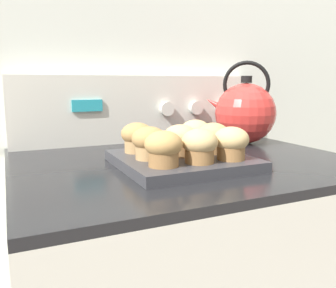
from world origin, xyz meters
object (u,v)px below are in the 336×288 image
(muffin_r1_c2, at_px, (213,137))
(muffin_pan, at_px, (181,161))
(muffin_r2_c0, at_px, (137,137))
(muffin_r0_c0, at_px, (163,148))
(muffin_r0_c1, at_px, (200,145))
(muffin_r0_c2, at_px, (231,143))
(muffin_r1_c1, at_px, (180,140))
(muffin_r2_c2, at_px, (196,133))
(tea_kettle, at_px, (245,112))
(muffin_r1_c0, at_px, (149,142))

(muffin_r1_c2, bearing_deg, muffin_pan, 179.87)
(muffin_pan, relative_size, muffin_r2_c0, 3.72)
(muffin_r0_c0, distance_m, muffin_r0_c1, 0.08)
(muffin_r0_c2, relative_size, muffin_r1_c1, 1.00)
(muffin_r2_c2, height_order, tea_kettle, tea_kettle)
(muffin_r0_c1, bearing_deg, muffin_r1_c1, 92.17)
(muffin_r2_c2, distance_m, tea_kettle, 0.25)
(muffin_r0_c2, bearing_deg, muffin_r0_c1, 179.63)
(muffin_r0_c1, relative_size, tea_kettle, 0.30)
(muffin_r0_c0, relative_size, tea_kettle, 0.30)
(muffin_r0_c2, xyz_separation_m, muffin_r1_c2, (0.00, 0.08, 0.00))
(muffin_pan, distance_m, muffin_r1_c0, 0.09)
(muffin_r0_c0, height_order, muffin_r1_c2, same)
(muffin_r0_c0, bearing_deg, muffin_r1_c2, 25.58)
(muffin_r0_c0, distance_m, muffin_r1_c0, 0.07)
(muffin_pan, xyz_separation_m, muffin_r0_c0, (-0.08, -0.07, 0.05))
(muffin_r0_c1, relative_size, muffin_r1_c2, 1.00)
(muffin_r0_c2, bearing_deg, muffin_r0_c0, 178.78)
(muffin_r0_c2, height_order, tea_kettle, tea_kettle)
(muffin_r1_c0, bearing_deg, muffin_r2_c2, 26.91)
(muffin_r2_c2, bearing_deg, muffin_r1_c0, -153.09)
(muffin_r0_c2, relative_size, muffin_r1_c2, 1.00)
(muffin_r0_c1, relative_size, muffin_r1_c0, 1.00)
(muffin_r1_c1, bearing_deg, muffin_r1_c2, -0.90)
(muffin_r0_c1, xyz_separation_m, muffin_r2_c2, (0.07, 0.15, 0.00))
(muffin_r0_c0, relative_size, muffin_r1_c2, 1.00)
(muffin_r1_c0, relative_size, muffin_r1_c1, 1.00)
(muffin_r0_c1, distance_m, tea_kettle, 0.40)
(muffin_r0_c0, bearing_deg, muffin_r2_c0, 89.41)
(muffin_r0_c1, bearing_deg, muffin_r1_c0, 135.94)
(muffin_r2_c0, relative_size, muffin_r2_c2, 1.00)
(tea_kettle, bearing_deg, muffin_r1_c1, -149.09)
(muffin_r0_c0, distance_m, muffin_r0_c2, 0.15)
(muffin_r0_c0, relative_size, muffin_r0_c1, 1.00)
(muffin_r0_c0, relative_size, muffin_r2_c0, 1.00)
(muffin_r1_c1, relative_size, muffin_r1_c2, 1.00)
(muffin_r1_c0, distance_m, muffin_r1_c1, 0.07)
(muffin_r2_c0, xyz_separation_m, tea_kettle, (0.37, 0.11, 0.04))
(muffin_r0_c2, xyz_separation_m, tea_kettle, (0.23, 0.26, 0.04))
(muffin_r0_c2, distance_m, muffin_r2_c2, 0.15)
(muffin_r0_c0, height_order, muffin_r2_c2, same)
(muffin_r2_c2, bearing_deg, muffin_r1_c2, -87.23)
(muffin_r0_c0, distance_m, muffin_r2_c0, 0.15)
(muffin_r0_c1, xyz_separation_m, muffin_r1_c2, (0.08, 0.08, 0.00))
(muffin_r1_c1, relative_size, tea_kettle, 0.30)
(muffin_r2_c0, bearing_deg, muffin_r1_c2, -26.56)
(muffin_r0_c1, xyz_separation_m, muffin_r0_c2, (0.07, -0.00, 0.00))
(muffin_pan, relative_size, muffin_r0_c0, 3.72)
(tea_kettle, bearing_deg, muffin_r0_c1, -139.13)
(muffin_r0_c1, distance_m, muffin_r1_c1, 0.08)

